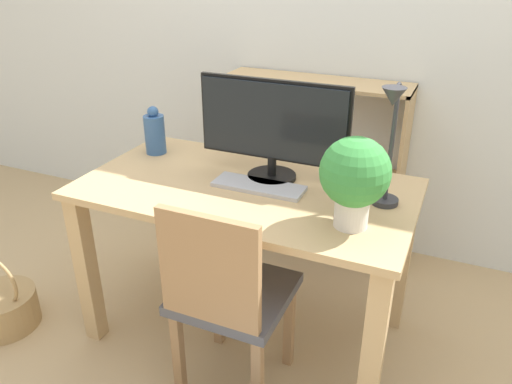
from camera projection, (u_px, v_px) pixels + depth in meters
name	position (u px, v px, depth m)	size (l,w,h in m)	color
ground_plane	(247.00, 328.00, 2.30)	(10.00, 10.00, 0.00)	tan
wall_back	(326.00, 9.00, 2.56)	(8.00, 0.05, 2.60)	silver
desk	(246.00, 215.00, 2.04)	(1.32, 0.73, 0.73)	tan
monitor	(273.00, 125.00, 1.96)	(0.62, 0.20, 0.41)	black
keyboard	(259.00, 186.00, 1.96)	(0.36, 0.13, 0.02)	#B2B2B7
vase	(155.00, 133.00, 2.27)	(0.09, 0.09, 0.22)	#33598C
desk_lamp	(390.00, 136.00, 1.68)	(0.10, 0.19, 0.46)	#2D2D33
potted_plant	(355.00, 176.00, 1.62)	(0.23, 0.23, 0.32)	silver
chair	(227.00, 295.00, 1.78)	(0.40, 0.40, 0.84)	#4C4C51
bookshelf	(278.00, 163.00, 2.83)	(0.98, 0.28, 0.98)	tan
basket	(2.00, 308.00, 2.29)	(0.31, 0.31, 0.38)	tan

